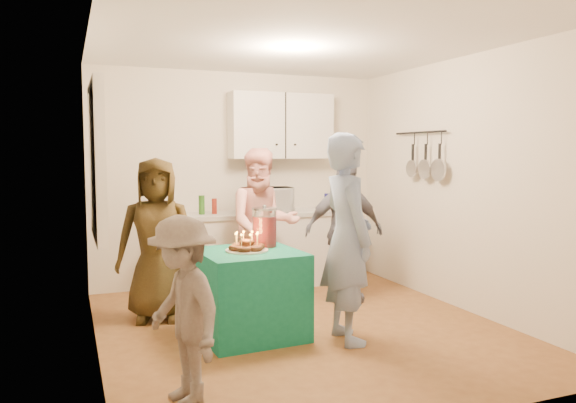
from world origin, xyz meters
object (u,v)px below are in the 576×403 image
object	(u,v)px
woman_back_left	(157,239)
woman_back_right	(344,231)
microwave	(270,199)
woman_back_center	(263,225)
party_table	(249,293)
child_near_left	(183,310)
punch_jar	(264,228)
man_birthday	(347,238)
counter	(263,251)

from	to	relation	value
woman_back_left	woman_back_right	xyz separation A→B (m)	(2.01, -0.04, -0.02)
microwave	woman_back_center	bearing A→B (deg)	-107.48
party_table	woman_back_right	bearing A→B (deg)	29.61
woman_back_center	child_near_left	xyz separation A→B (m)	(-1.30, -2.19, -0.22)
punch_jar	man_birthday	size ratio (longest dim) A/B	0.19
counter	punch_jar	distance (m)	1.72
party_table	punch_jar	distance (m)	0.61
microwave	child_near_left	distance (m)	3.30
microwave	woman_back_left	distance (m)	1.79
woman_back_left	child_near_left	bearing A→B (deg)	-80.22
microwave	woman_back_left	bearing A→B (deg)	-139.80
counter	woman_back_left	size ratio (longest dim) A/B	1.40
man_birthday	woman_back_right	distance (m)	1.32
microwave	party_table	distance (m)	2.03
punch_jar	woman_back_left	distance (m)	1.09
counter	child_near_left	bearing A→B (deg)	-118.11
man_birthday	woman_back_left	xyz separation A→B (m)	(-1.43, 1.22, -0.11)
microwave	child_near_left	xyz separation A→B (m)	(-1.61, -2.85, -0.44)
punch_jar	man_birthday	bearing A→B (deg)	-48.11
woman_back_right	child_near_left	world-z (taller)	woman_back_right
punch_jar	woman_back_center	distance (m)	0.95
woman_back_right	child_near_left	bearing A→B (deg)	-135.02
microwave	man_birthday	size ratio (longest dim) A/B	0.30
man_birthday	woman_back_right	world-z (taller)	man_birthday
microwave	woman_back_center	world-z (taller)	woman_back_center
man_birthday	counter	bearing A→B (deg)	4.30
counter	man_birthday	distance (m)	2.21
punch_jar	woman_back_right	xyz separation A→B (m)	(1.12, 0.58, -0.16)
woman_back_center	woman_back_right	bearing A→B (deg)	-12.36
punch_jar	counter	bearing A→B (deg)	71.71
counter	woman_back_left	world-z (taller)	woman_back_left
man_birthday	woman_back_center	distance (m)	1.53
counter	woman_back_center	size ratio (longest dim) A/B	1.32
woman_back_left	microwave	bearing A→B (deg)	45.56
counter	punch_jar	size ratio (longest dim) A/B	6.47
microwave	party_table	size ratio (longest dim) A/B	0.62
woman_back_left	woman_back_right	distance (m)	2.01
punch_jar	woman_back_left	bearing A→B (deg)	145.17
woman_back_left	child_near_left	size ratio (longest dim) A/B	1.29
microwave	woman_back_right	bearing A→B (deg)	-54.37
counter	woman_back_center	world-z (taller)	woman_back_center
microwave	child_near_left	size ratio (longest dim) A/B	0.43
woman_back_right	man_birthday	bearing A→B (deg)	-112.46
punch_jar	woman_back_left	world-z (taller)	woman_back_left
counter	woman_back_right	xyz separation A→B (m)	(0.61, -0.98, 0.34)
punch_jar	woman_back_center	bearing A→B (deg)	71.83
counter	party_table	bearing A→B (deg)	-112.52
punch_jar	child_near_left	size ratio (longest dim) A/B	0.28
woman_back_right	counter	bearing A→B (deg)	125.45
party_table	punch_jar	world-z (taller)	punch_jar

